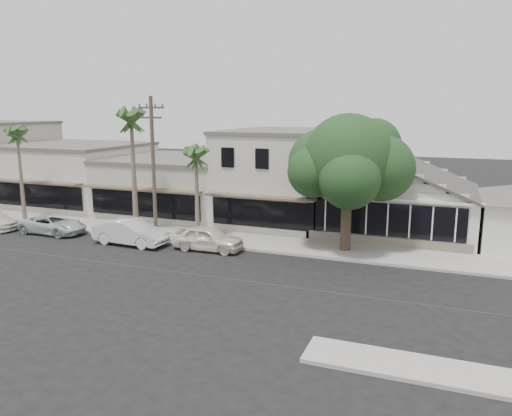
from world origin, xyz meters
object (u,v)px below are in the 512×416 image
at_px(car_2, 53,224).
at_px(shade_tree, 348,162).
at_px(car_1, 131,232).
at_px(car_0, 208,238).
at_px(utility_pole, 153,165).

relative_size(car_2, shade_tree, 0.57).
distance_m(car_1, car_2, 6.49).
bearing_deg(car_1, car_0, -80.68).
bearing_deg(utility_pole, car_1, -117.33).
xyz_separation_m(car_0, shade_tree, (7.59, 2.72, 4.55)).
bearing_deg(shade_tree, car_1, -165.23).
bearing_deg(car_1, shade_tree, -72.73).
distance_m(car_0, car_1, 5.04).
relative_size(car_1, car_2, 1.04).
bearing_deg(car_2, car_0, -87.97).
distance_m(utility_pole, car_1, 4.38).
distance_m(car_0, shade_tree, 9.26).
bearing_deg(shade_tree, utility_pole, -171.55).
bearing_deg(shade_tree, car_0, -160.28).
distance_m(utility_pole, shade_tree, 11.92).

